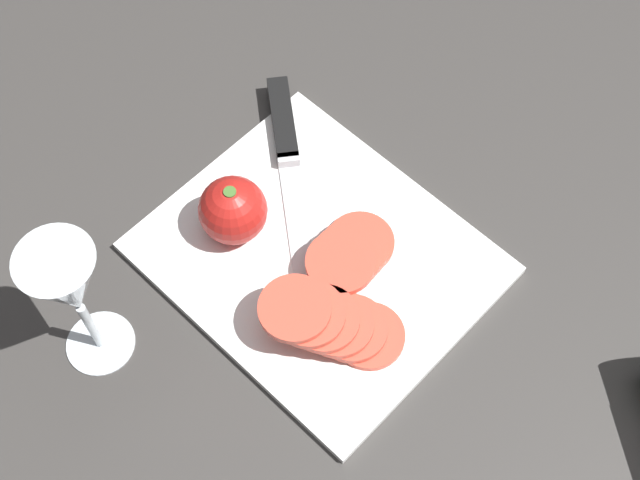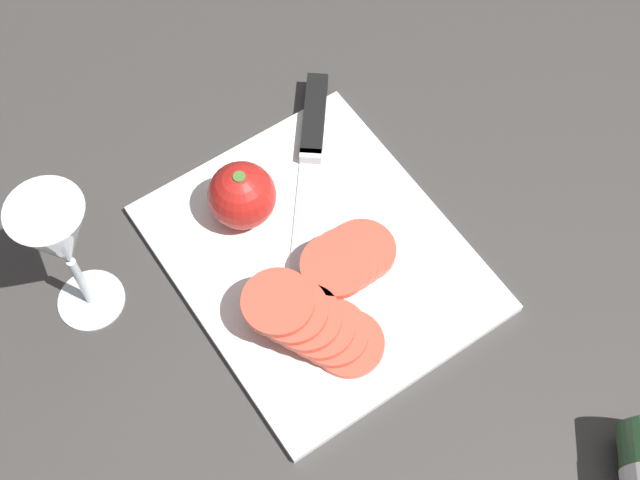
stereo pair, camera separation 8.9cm
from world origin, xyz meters
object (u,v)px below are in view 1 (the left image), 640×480
tomato_slice_stack_near (331,321)px  tomato_slice_stack_far (350,252)px  wine_glass (70,289)px  whole_tomato (233,210)px  knife (285,137)px

tomato_slice_stack_near → tomato_slice_stack_far: size_ratio=1.14×
wine_glass → whole_tomato: wine_glass is taller
whole_tomato → tomato_slice_stack_far: bearing=-153.8°
whole_tomato → tomato_slice_stack_far: size_ratio=0.65×
wine_glass → tomato_slice_stack_far: (-0.12, -0.24, -0.10)m
whole_tomato → knife: 0.13m
whole_tomato → tomato_slice_stack_far: (-0.11, -0.06, -0.02)m
knife → tomato_slice_stack_near: tomato_slice_stack_near is taller
wine_glass → knife: wine_glass is taller
whole_tomato → knife: bearing=-70.5°
tomato_slice_stack_far → knife: bearing=-21.3°
knife → tomato_slice_stack_near: (-0.19, 0.13, 0.02)m
wine_glass → tomato_slice_stack_far: bearing=-116.5°
wine_glass → knife: 0.32m
wine_glass → tomato_slice_stack_near: size_ratio=1.42×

